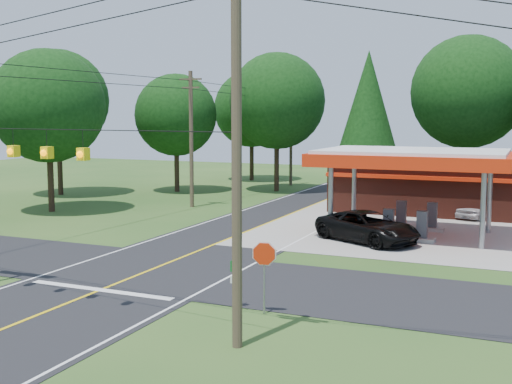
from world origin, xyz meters
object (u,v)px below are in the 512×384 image
at_px(sedan_car, 478,207).
at_px(suv_car, 368,227).
at_px(gas_canopy, 413,160).
at_px(octagonal_stop_sign, 264,260).

bearing_deg(sedan_car, suv_car, -94.90).
bearing_deg(gas_canopy, suv_car, -120.52).
height_order(gas_canopy, suv_car, gas_canopy).
distance_m(gas_canopy, suv_car, 4.90).
height_order(gas_canopy, sedan_car, gas_canopy).
distance_m(suv_car, octagonal_stop_sign, 13.82).
bearing_deg(sedan_car, octagonal_stop_sign, -82.87).
bearing_deg(sedan_car, gas_canopy, -92.02).
xyz_separation_m(gas_canopy, sedan_car, (3.00, 8.00, -3.55)).
xyz_separation_m(suv_car, sedan_car, (4.77, 11.00, -0.11)).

